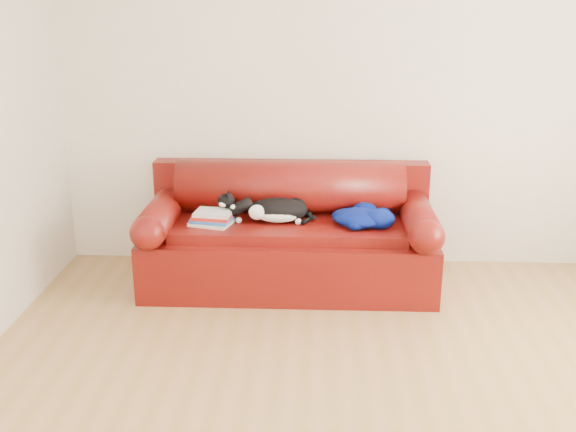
# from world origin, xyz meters

# --- Properties ---
(ground) EXTENTS (4.50, 4.50, 0.00)m
(ground) POSITION_xyz_m (0.00, 0.00, 0.00)
(ground) COLOR olive
(ground) RESTS_ON ground
(room_shell) EXTENTS (4.52, 4.02, 2.61)m
(room_shell) POSITION_xyz_m (0.12, 0.02, 1.67)
(room_shell) COLOR beige
(room_shell) RESTS_ON ground
(sofa_base) EXTENTS (2.10, 0.90, 0.50)m
(sofa_base) POSITION_xyz_m (-0.46, 1.49, 0.24)
(sofa_base) COLOR #3A0E02
(sofa_base) RESTS_ON ground
(sofa_back) EXTENTS (2.10, 1.01, 0.88)m
(sofa_back) POSITION_xyz_m (-0.46, 1.74, 0.54)
(sofa_back) COLOR #3A0E02
(sofa_back) RESTS_ON ground
(book_stack) EXTENTS (0.33, 0.28, 0.10)m
(book_stack) POSITION_xyz_m (-1.00, 1.38, 0.55)
(book_stack) COLOR beige
(book_stack) RESTS_ON sofa_base
(cat) EXTENTS (0.62, 0.35, 0.22)m
(cat) POSITION_xyz_m (-0.54, 1.46, 0.58)
(cat) COLOR black
(cat) RESTS_ON sofa_base
(blanket) EXTENTS (0.45, 0.36, 0.14)m
(blanket) POSITION_xyz_m (0.07, 1.42, 0.56)
(blanket) COLOR #021349
(blanket) RESTS_ON sofa_base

